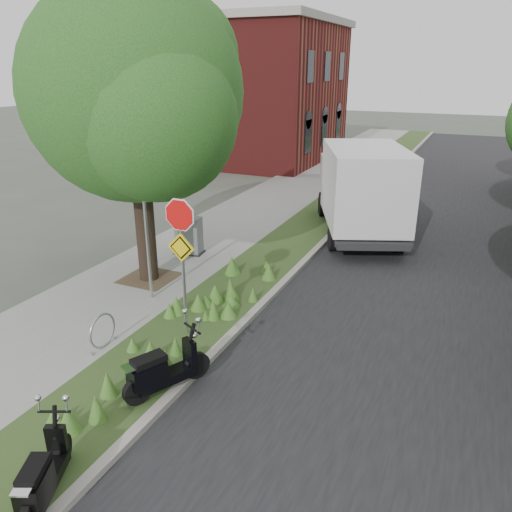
{
  "coord_description": "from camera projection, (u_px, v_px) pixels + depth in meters",
  "views": [
    {
      "loc": [
        4.06,
        -7.62,
        5.73
      ],
      "look_at": [
        -0.72,
        2.82,
        1.3
      ],
      "focal_mm": 35.0,
      "sensor_mm": 36.0,
      "label": 1
    }
  ],
  "objects": [
    {
      "name": "scooter_near",
      "position": [
        42.0,
        481.0,
        6.7
      ],
      "size": [
        0.79,
        1.49,
        0.76
      ],
      "color": "black",
      "rests_on": "ground"
    },
    {
      "name": "box_truck",
      "position": [
        361.0,
        186.0,
        17.27
      ],
      "size": [
        4.43,
        6.43,
        2.72
      ],
      "color": "#262628",
      "rests_on": "ground"
    },
    {
      "name": "scooter_far",
      "position": [
        158.0,
        375.0,
        8.92
      ],
      "size": [
        0.92,
        1.65,
        0.84
      ],
      "color": "black",
      "rests_on": "ground"
    },
    {
      "name": "bike_hoop",
      "position": [
        103.0,
        331.0,
        10.46
      ],
      "size": [
        0.06,
        0.78,
        0.77
      ],
      "color": "#A5A8AD",
      "rests_on": "ground"
    },
    {
      "name": "road",
      "position": [
        438.0,
        239.0,
        17.42
      ],
      "size": [
        7.0,
        60.0,
        0.01
      ],
      "primitive_type": "cube",
      "color": "black",
      "rests_on": "ground"
    },
    {
      "name": "brick_building",
      "position": [
        256.0,
        90.0,
        30.94
      ],
      "size": [
        9.4,
        10.4,
        8.3
      ],
      "color": "maroon",
      "rests_on": "ground"
    },
    {
      "name": "ground",
      "position": [
        230.0,
        367.0,
        10.1
      ],
      "size": [
        120.0,
        120.0,
        0.0
      ],
      "primitive_type": "plane",
      "color": "#4C5147",
      "rests_on": "ground"
    },
    {
      "name": "bare_post",
      "position": [
        146.0,
        223.0,
        12.11
      ],
      "size": [
        0.08,
        0.08,
        4.0
      ],
      "color": "#A5A8AD",
      "rests_on": "ground"
    },
    {
      "name": "sidewalk_near",
      "position": [
        251.0,
        214.0,
        20.21
      ],
      "size": [
        3.5,
        60.0,
        0.12
      ],
      "primitive_type": "cube",
      "color": "gray",
      "rests_on": "ground"
    },
    {
      "name": "sign_assembly",
      "position": [
        181.0,
        240.0,
        10.3
      ],
      "size": [
        0.94,
        0.08,
        3.22
      ],
      "color": "#A5A8AD",
      "rests_on": "ground"
    },
    {
      "name": "kerb_near",
      "position": [
        341.0,
        225.0,
        18.75
      ],
      "size": [
        0.2,
        60.0,
        0.13
      ],
      "primitive_type": "cube",
      "color": "#9E9991",
      "rests_on": "ground"
    },
    {
      "name": "street_tree_main",
      "position": [
        134.0,
        104.0,
        12.38
      ],
      "size": [
        6.21,
        5.54,
        7.66
      ],
      "color": "black",
      "rests_on": "ground"
    },
    {
      "name": "verge",
      "position": [
        315.0,
        222.0,
        19.14
      ],
      "size": [
        2.0,
        60.0,
        0.12
      ],
      "primitive_type": "cube",
      "color": "#344C20",
      "rests_on": "ground"
    },
    {
      "name": "utility_cabinet",
      "position": [
        189.0,
        236.0,
        15.66
      ],
      "size": [
        0.95,
        0.7,
        1.16
      ],
      "color": "#262628",
      "rests_on": "ground"
    }
  ]
}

